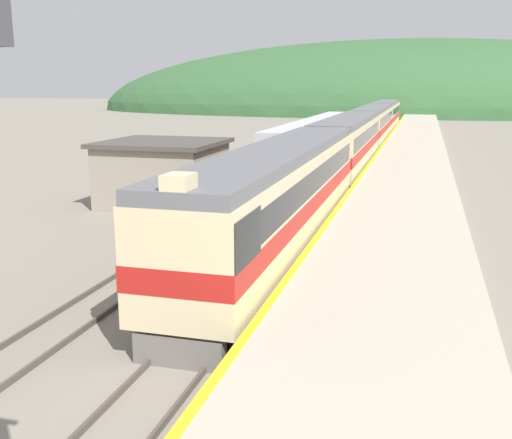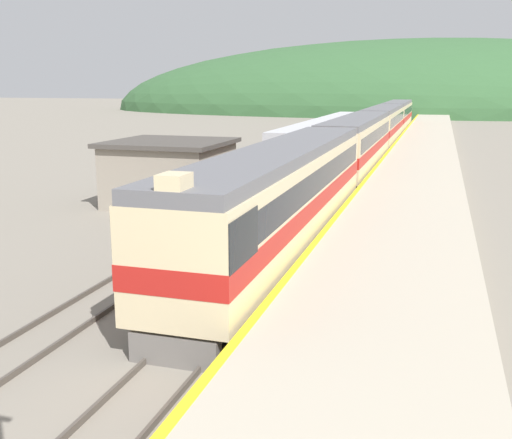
% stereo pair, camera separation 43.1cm
% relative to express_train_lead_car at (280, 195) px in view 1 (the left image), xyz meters
% --- Properties ---
extents(track_main, '(1.52, 180.00, 0.16)m').
position_rel_express_train_lead_car_xyz_m(track_main, '(0.00, 49.40, -2.26)').
color(track_main, '#4C443D').
rests_on(track_main, ground).
extents(track_siding, '(1.52, 180.00, 0.16)m').
position_rel_express_train_lead_car_xyz_m(track_siding, '(-4.06, 49.40, -2.26)').
color(track_siding, '#4C443D').
rests_on(track_siding, ground).
extents(platform, '(5.73, 140.00, 1.05)m').
position_rel_express_train_lead_car_xyz_m(platform, '(4.46, 29.40, -1.82)').
color(platform, '#B2A893').
rests_on(platform, ground).
extents(distant_hills, '(157.32, 70.79, 34.30)m').
position_rel_express_train_lead_car_xyz_m(distant_hills, '(0.00, 130.39, -2.34)').
color(distant_hills, '#335B33').
rests_on(distant_hills, ground).
extents(station_shed, '(6.40, 6.21, 3.59)m').
position_rel_express_train_lead_car_xyz_m(station_shed, '(-8.56, 7.89, -0.53)').
color(station_shed, gray).
rests_on(station_shed, ground).
extents(express_train_lead_car, '(2.96, 21.58, 4.65)m').
position_rel_express_train_lead_car_xyz_m(express_train_lead_car, '(0.00, 0.00, 0.00)').
color(express_train_lead_car, black).
rests_on(express_train_lead_car, ground).
extents(carriage_second, '(2.95, 20.26, 4.29)m').
position_rel_express_train_lead_car_xyz_m(carriage_second, '(0.00, 22.04, -0.01)').
color(carriage_second, black).
rests_on(carriage_second, ground).
extents(carriage_third, '(2.95, 20.26, 4.29)m').
position_rel_express_train_lead_car_xyz_m(carriage_third, '(0.00, 43.18, -0.01)').
color(carriage_third, black).
rests_on(carriage_third, ground).
extents(carriage_fourth, '(2.95, 20.26, 4.29)m').
position_rel_express_train_lead_car_xyz_m(carriage_fourth, '(0.00, 64.32, -0.01)').
color(carriage_fourth, black).
rests_on(carriage_fourth, ground).
extents(siding_train, '(2.90, 32.37, 3.49)m').
position_rel_express_train_lead_car_xyz_m(siding_train, '(-4.06, 32.07, -0.54)').
color(siding_train, black).
rests_on(siding_train, ground).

